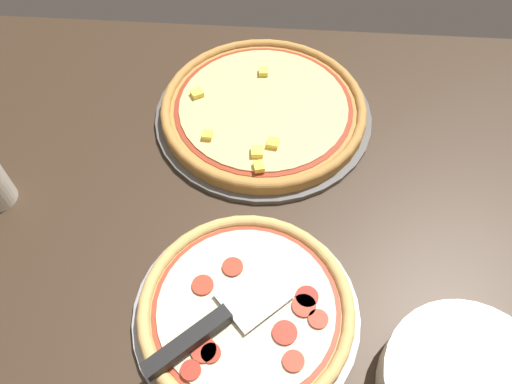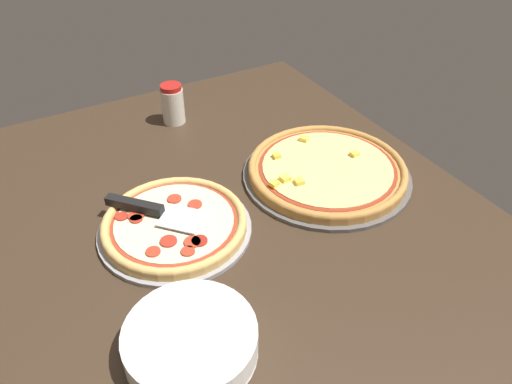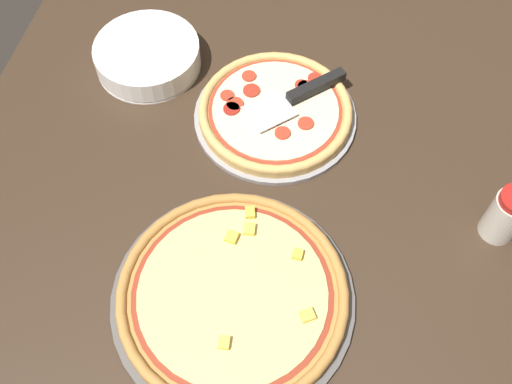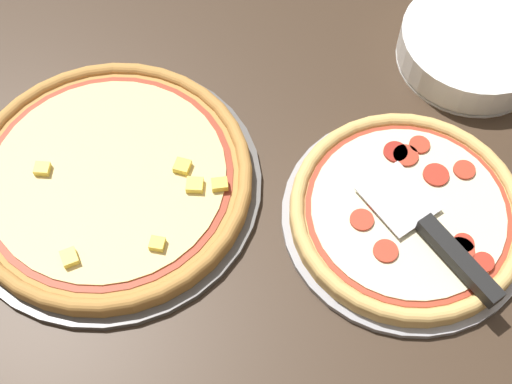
% 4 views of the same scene
% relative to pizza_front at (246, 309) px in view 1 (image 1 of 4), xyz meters
% --- Properties ---
extents(ground_plane, '(1.26, 1.18, 0.04)m').
position_rel_pizza_front_xyz_m(ground_plane, '(-0.03, 0.09, -0.04)').
color(ground_plane, '#38281C').
extents(pizza_pan_front, '(0.33, 0.33, 0.01)m').
position_rel_pizza_front_xyz_m(pizza_pan_front, '(-0.00, 0.00, -0.02)').
color(pizza_pan_front, '#939399').
rests_on(pizza_pan_front, ground_plane).
extents(pizza_front, '(0.31, 0.31, 0.03)m').
position_rel_pizza_front_xyz_m(pizza_front, '(0.00, 0.00, 0.00)').
color(pizza_front, '#DBAD60').
rests_on(pizza_front, pizza_pan_front).
extents(pizza_pan_back, '(0.42, 0.42, 0.01)m').
position_rel_pizza_front_xyz_m(pizza_pan_back, '(-0.00, 0.41, -0.02)').
color(pizza_pan_back, '#565451').
rests_on(pizza_pan_back, ground_plane).
extents(pizza_back, '(0.39, 0.39, 0.03)m').
position_rel_pizza_front_xyz_m(pizza_back, '(-0.00, 0.41, 0.00)').
color(pizza_back, '#B77F3D').
rests_on(pizza_back, pizza_pan_back).
extents(serving_spatula, '(0.20, 0.19, 0.02)m').
position_rel_pizza_front_xyz_m(serving_spatula, '(-0.06, -0.04, 0.02)').
color(serving_spatula, silver).
rests_on(serving_spatula, pizza_front).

